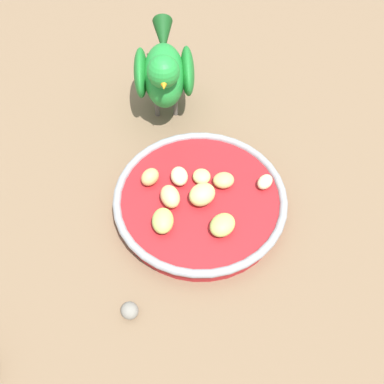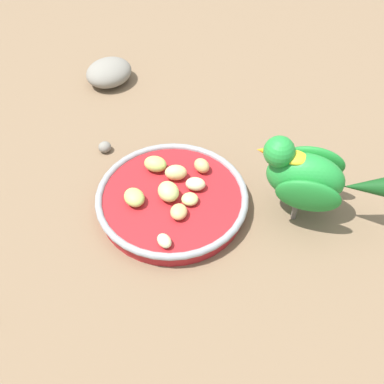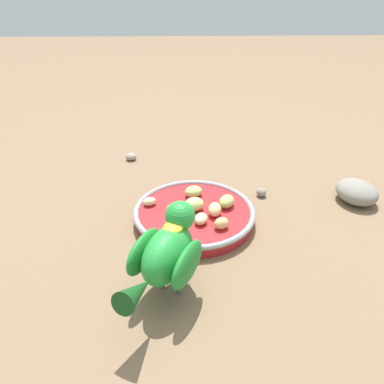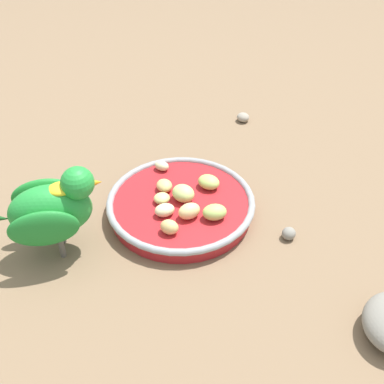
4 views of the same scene
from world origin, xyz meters
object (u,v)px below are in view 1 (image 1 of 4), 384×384
Objects in this scene: apple_piece_2 at (265,182)px; parrot at (164,71)px; apple_piece_4 at (150,177)px; apple_piece_5 at (199,193)px; apple_piece_0 at (224,180)px; apple_piece_8 at (179,176)px; apple_piece_1 at (202,177)px; apple_piece_3 at (220,226)px; apple_piece_6 at (170,197)px; apple_piece_7 at (163,221)px; pebble_1 at (130,311)px; feeding_bowl at (201,200)px.

parrot reaches higher than apple_piece_2.
apple_piece_4 is 0.75× the size of apple_piece_5.
apple_piece_8 is (-0.04, -0.05, 0.00)m from apple_piece_0.
apple_piece_3 reaches higher than apple_piece_1.
parrot is (-0.18, 0.09, 0.05)m from apple_piece_6.
apple_piece_7 reaches higher than apple_piece_0.
apple_piece_8 is at bearing 134.06° from pebble_1.
apple_piece_8 reaches higher than apple_piece_0.
apple_piece_5 is at bearing 103.15° from apple_piece_7.
pebble_1 is at bearing -8.44° from parrot.
apple_piece_6 reaches higher than apple_piece_8.
apple_piece_3 reaches higher than pebble_1.
apple_piece_6 is (-0.04, -0.13, 0.00)m from apple_piece_2.
apple_piece_1 is 0.70× the size of apple_piece_7.
apple_piece_1 is 0.09m from apple_piece_7.
apple_piece_6 is 0.16m from pebble_1.
apple_piece_6 is at bearing 11.47° from apple_piece_4.
apple_piece_3 is (0.03, -0.09, 0.00)m from apple_piece_2.
apple_piece_5 is 1.21× the size of apple_piece_8.
apple_piece_4 reaches higher than pebble_1.
apple_piece_0 is 0.78× the size of apple_piece_5.
apple_piece_1 is 0.21m from pebble_1.
apple_piece_8 is at bearing -123.07° from apple_piece_2.
apple_piece_7 is at bearing -2.06° from parrot.
apple_piece_0 is 0.08m from apple_piece_3.
apple_piece_3 is at bearing 55.57° from apple_piece_7.
pebble_1 is at bearing -47.38° from apple_piece_7.
apple_piece_0 is 0.03m from apple_piece_1.
apple_piece_6 is at bearing 0.54° from parrot.
pebble_1 is (0.12, -0.17, -0.02)m from apple_piece_1.
feeding_bowl is 0.03m from apple_piece_1.
apple_piece_6 is (-0.01, -0.08, 0.00)m from apple_piece_0.
parrot is (-0.14, 0.09, 0.05)m from apple_piece_4.
apple_piece_5 is 1.07× the size of apple_piece_6.
parrot is (-0.16, 0.06, 0.05)m from apple_piece_8.
parrot is 8.77× the size of pebble_1.
feeding_bowl is at bearing 72.17° from apple_piece_6.
apple_piece_2 is at bearing 58.96° from apple_piece_0.
apple_piece_2 is at bearing 73.71° from feeding_bowl.
apple_piece_0 is 0.15× the size of parrot.
apple_piece_2 is at bearing 106.13° from pebble_1.
apple_piece_8 is 0.17m from parrot.
apple_piece_3 is 0.12m from apple_piece_4.
apple_piece_3 is 1.05× the size of apple_piece_6.
pebble_1 is at bearing -57.81° from apple_piece_5.
feeding_bowl is at bearing 121.92° from pebble_1.
apple_piece_0 is 0.06m from apple_piece_8.
apple_piece_1 reaches higher than pebble_1.
apple_piece_6 is 1.12× the size of apple_piece_8.
apple_piece_8 is (0.02, 0.04, -0.00)m from apple_piece_4.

